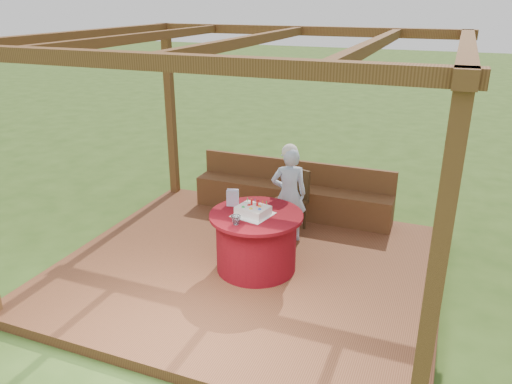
# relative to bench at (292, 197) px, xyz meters

# --- Properties ---
(ground) EXTENTS (60.00, 60.00, 0.00)m
(ground) POSITION_rel_bench_xyz_m (0.00, -1.72, -0.38)
(ground) COLOR #31501A
(ground) RESTS_ON ground
(deck) EXTENTS (4.50, 4.00, 0.12)m
(deck) POSITION_rel_bench_xyz_m (0.00, -1.72, -0.32)
(deck) COLOR brown
(deck) RESTS_ON ground
(pergola) EXTENTS (4.50, 4.00, 2.72)m
(pergola) POSITION_rel_bench_xyz_m (0.00, -1.72, 2.02)
(pergola) COLOR brown
(pergola) RESTS_ON deck
(bench) EXTENTS (3.00, 0.42, 0.80)m
(bench) POSITION_rel_bench_xyz_m (0.00, 0.00, 0.00)
(bench) COLOR brown
(bench) RESTS_ON deck
(table) EXTENTS (1.11, 1.11, 0.72)m
(table) POSITION_rel_bench_xyz_m (0.11, -1.74, 0.10)
(table) COLOR maroon
(table) RESTS_ON deck
(chair) EXTENTS (0.53, 0.53, 0.87)m
(chair) POSITION_rel_bench_xyz_m (0.15, -0.49, 0.21)
(chair) COLOR #3A2712
(chair) RESTS_ON deck
(elderly_woman) EXTENTS (0.56, 0.48, 1.34)m
(elderly_woman) POSITION_rel_bench_xyz_m (0.22, -0.85, 0.41)
(elderly_woman) COLOR #96B4DF
(elderly_woman) RESTS_ON deck
(birthday_cake) EXTENTS (0.48, 0.48, 0.18)m
(birthday_cake) POSITION_rel_bench_xyz_m (0.09, -1.79, 0.51)
(birthday_cake) COLOR white
(birthday_cake) RESTS_ON table
(gift_bag) EXTENTS (0.16, 0.12, 0.20)m
(gift_bag) POSITION_rel_bench_xyz_m (-0.25, -1.61, 0.56)
(gift_bag) COLOR #EB98C7
(gift_bag) RESTS_ON table
(drinking_glass) EXTENTS (0.13, 0.13, 0.10)m
(drinking_glass) POSITION_rel_bench_xyz_m (0.01, -2.09, 0.51)
(drinking_glass) COLOR white
(drinking_glass) RESTS_ON table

